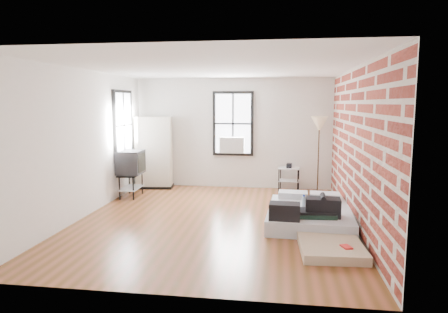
# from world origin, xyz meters

# --- Properties ---
(ground) EXTENTS (6.00, 6.00, 0.00)m
(ground) POSITION_xyz_m (0.00, 0.00, 0.00)
(ground) COLOR brown
(ground) RESTS_ON ground
(room_shell) EXTENTS (5.02, 6.02, 2.80)m
(room_shell) POSITION_xyz_m (0.23, 0.36, 1.74)
(room_shell) COLOR silver
(room_shell) RESTS_ON ground
(mattress_main) EXTENTS (1.57, 2.06, 0.64)m
(mattress_main) POSITION_xyz_m (1.74, 0.06, 0.18)
(mattress_main) COLOR silver
(mattress_main) RESTS_ON ground
(mattress_bare) EXTENTS (0.98, 1.75, 0.37)m
(mattress_bare) POSITION_xyz_m (1.92, -0.90, 0.11)
(mattress_bare) COLOR #C7B090
(mattress_bare) RESTS_ON ground
(wardrobe) EXTENTS (0.98, 0.64, 1.83)m
(wardrobe) POSITION_xyz_m (-2.00, 2.65, 0.91)
(wardrobe) COLOR black
(wardrobe) RESTS_ON ground
(side_table) EXTENTS (0.56, 0.47, 0.69)m
(side_table) POSITION_xyz_m (1.43, 2.72, 0.47)
(side_table) COLOR black
(side_table) RESTS_ON ground
(floor_lamp) EXTENTS (0.40, 0.40, 1.85)m
(floor_lamp) POSITION_xyz_m (2.12, 2.65, 1.60)
(floor_lamp) COLOR #302110
(floor_lamp) RESTS_ON ground
(tv_stand) EXTENTS (0.56, 0.78, 1.08)m
(tv_stand) POSITION_xyz_m (-2.21, 1.57, 0.78)
(tv_stand) COLOR black
(tv_stand) RESTS_ON ground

